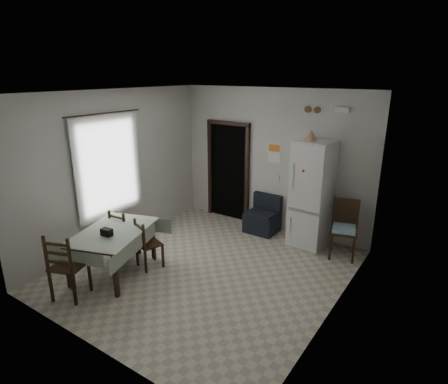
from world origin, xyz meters
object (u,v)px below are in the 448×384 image
navy_seat (262,214)px  corner_chair (344,230)px  fridge (312,194)px  dining_chair_far_right (149,243)px  dining_table (115,252)px  dining_chair_near_head (68,265)px  dining_chair_far_left (125,233)px

navy_seat → corner_chair: (1.73, -0.19, 0.14)m
fridge → dining_chair_far_right: size_ratio=2.31×
navy_seat → corner_chair: corner_chair is taller
dining_table → dining_chair_near_head: bearing=-109.6°
navy_seat → dining_chair_far_right: size_ratio=0.87×
corner_chair → dining_chair_near_head: (-2.93, -3.48, -0.00)m
fridge → navy_seat: bearing=-176.7°
dining_table → dining_chair_near_head: 0.84m
dining_chair_far_right → dining_chair_near_head: 1.34m
corner_chair → dining_table: bearing=-152.4°
dining_table → fridge: bearing=33.1°
corner_chair → dining_chair_far_left: (-3.25, -2.14, -0.07)m
fridge → dining_chair_near_head: bearing=-117.9°
dining_table → dining_chair_far_right: bearing=36.8°
fridge → dining_chair_far_left: size_ratio=2.24×
fridge → navy_seat: fridge is taller
navy_seat → dining_chair_far_left: 2.78m
navy_seat → corner_chair: bearing=-5.8°
corner_chair → dining_chair_near_head: bearing=-144.7°
dining_table → dining_chair_far_left: (-0.33, 0.51, 0.07)m
corner_chair → dining_table: corner_chair is taller
fridge → dining_table: size_ratio=1.39×
dining_table → dining_chair_near_head: size_ratio=1.40×
fridge → dining_table: 3.65m
dining_table → dining_chair_far_right: 0.57m
navy_seat → dining_table: navy_seat is taller
dining_table → dining_chair_far_left: size_ratio=1.62×
dining_chair_far_left → dining_chair_near_head: size_ratio=0.86×
dining_table → dining_chair_far_right: dining_chair_far_right is taller
dining_chair_near_head → navy_seat: bearing=-128.3°
fridge → dining_chair_far_left: bearing=-134.2°
fridge → dining_chair_near_head: 4.31m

